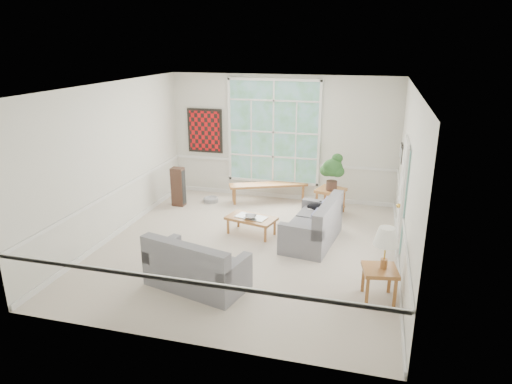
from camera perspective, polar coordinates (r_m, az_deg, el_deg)
floor at (r=8.74m, az=-0.98°, el=-6.93°), size 5.50×6.00×0.01m
ceiling at (r=7.93m, az=-1.10°, el=13.09°), size 5.50×6.00×0.02m
wall_back at (r=11.04m, az=3.25°, el=6.70°), size 5.50×0.02×3.00m
wall_front at (r=5.55m, az=-9.56°, el=-5.59°), size 5.50×0.02×3.00m
wall_left at (r=9.32m, az=-17.56°, el=3.67°), size 0.02×6.00×3.00m
wall_right at (r=7.94m, az=18.43°, el=1.09°), size 0.02×6.00×3.00m
window_back at (r=11.02m, az=2.19°, el=7.49°), size 2.30×0.08×2.40m
entry_door at (r=8.64m, az=17.69°, el=-0.59°), size 0.08×0.90×2.10m
door_sidelight at (r=8.01m, az=17.91°, el=-1.33°), size 0.08×0.26×1.90m
wall_art at (r=11.52m, az=-6.41°, el=7.61°), size 0.90×0.06×1.10m
wall_frame_near at (r=9.61m, az=17.74°, el=4.39°), size 0.04×0.26×0.32m
wall_frame_far at (r=10.00m, az=17.66°, el=4.92°), size 0.04×0.26×0.32m
loveseat_right at (r=8.85m, az=7.01°, el=-3.63°), size 1.05×1.71×0.87m
loveseat_front at (r=7.33m, az=-7.39°, el=-8.62°), size 1.72×1.18×0.85m
coffee_table at (r=9.23m, az=-0.59°, el=-4.23°), size 1.08×0.75×0.36m
pewter_bowl at (r=9.09m, az=-0.72°, el=-3.10°), size 0.33×0.33×0.08m
window_bench at (r=11.10m, az=1.55°, el=-0.07°), size 1.87×1.09×0.44m
end_table at (r=10.44m, az=9.26°, el=-1.13°), size 0.72×0.72×0.57m
houseplant at (r=10.16m, az=9.51°, el=2.48°), size 0.67×0.67×0.83m
side_table at (r=7.24m, az=15.10°, el=-11.00°), size 0.58×0.58×0.51m
table_lamp at (r=7.01m, az=15.86°, el=-6.76°), size 0.50×0.50×0.65m
pet_bed at (r=11.15m, az=-5.66°, el=-0.95°), size 0.48×0.48×0.11m
floor_speaker at (r=10.90m, az=-9.70°, el=0.65°), size 0.29×0.23×0.92m
cat at (r=9.35m, az=7.46°, el=-1.82°), size 0.37×0.27×0.17m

